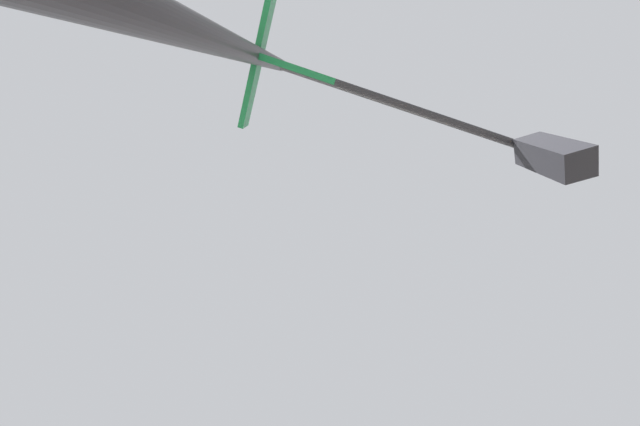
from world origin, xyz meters
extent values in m
cylinder|color=black|center=(-6.55, -7.24, 2.52)|extent=(0.12, 0.12, 5.05)
cylinder|color=black|center=(-5.40, -6.44, 4.65)|extent=(2.35, 1.67, 0.09)
cube|color=black|center=(-4.25, -5.65, 4.20)|extent=(0.28, 0.28, 0.80)
sphere|color=red|center=(-4.13, -5.56, 4.45)|extent=(0.18, 0.18, 0.18)
sphere|color=orange|center=(-4.13, -5.56, 4.20)|extent=(0.18, 0.18, 0.18)
sphere|color=green|center=(-4.13, -5.56, 3.95)|extent=(0.18, 0.18, 0.18)
cube|color=#0F5128|center=(-6.55, -7.24, 3.36)|extent=(0.93, 0.66, 0.20)
cube|color=#0F5128|center=(-6.55, -7.24, 3.58)|extent=(0.60, 0.84, 0.20)
camera|label=1|loc=(-6.18, -6.97, 1.01)|focal=18.65mm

